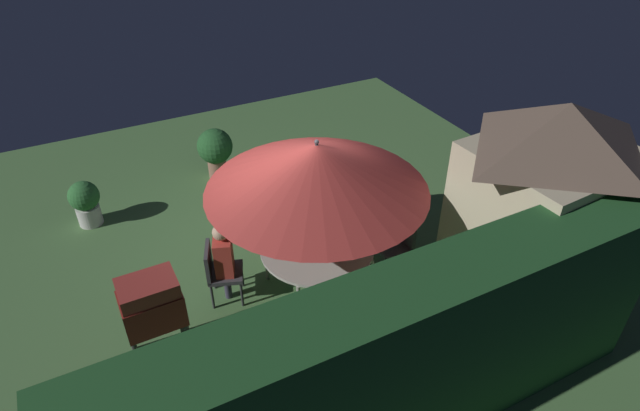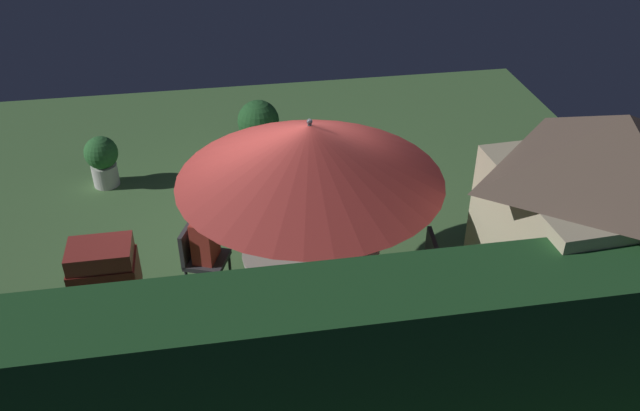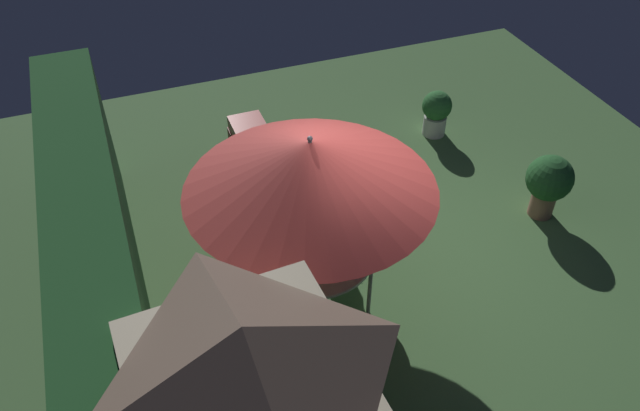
% 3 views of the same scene
% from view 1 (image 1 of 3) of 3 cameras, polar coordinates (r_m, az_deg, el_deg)
% --- Properties ---
extents(ground_plane, '(11.00, 11.00, 0.00)m').
position_cam_1_polar(ground_plane, '(8.42, -5.52, -4.83)').
color(ground_plane, '#47703D').
extents(hedge_backdrop, '(6.17, 0.75, 2.19)m').
position_cam_1_polar(hedge_backdrop, '(5.46, 8.82, -16.78)').
color(hedge_backdrop, '#1E4C23').
rests_on(hedge_backdrop, ground).
extents(garden_shed, '(2.06, 1.83, 2.92)m').
position_cam_1_polar(garden_shed, '(7.30, 22.85, -0.21)').
color(garden_shed, '#C6B793').
rests_on(garden_shed, ground).
extents(patio_table, '(1.56, 1.56, 0.80)m').
position_cam_1_polar(patio_table, '(7.22, -0.32, -4.77)').
color(patio_table, '#B2ADA3').
rests_on(patio_table, ground).
extents(patio_umbrella, '(2.84, 2.84, 2.42)m').
position_cam_1_polar(patio_umbrella, '(6.47, -0.35, 4.15)').
color(patio_umbrella, '#4C4C51').
rests_on(patio_umbrella, ground).
extents(bbq_grill, '(0.70, 0.51, 1.20)m').
position_cam_1_polar(bbq_grill, '(6.62, -17.78, -10.11)').
color(bbq_grill, maroon).
rests_on(bbq_grill, ground).
extents(chair_near_shed, '(0.60, 0.59, 0.90)m').
position_cam_1_polar(chair_near_shed, '(7.38, -10.87, -6.80)').
color(chair_near_shed, '#38383D').
rests_on(chair_near_shed, ground).
extents(chair_far_side, '(0.51, 0.51, 0.90)m').
position_cam_1_polar(chair_far_side, '(7.80, 8.44, -3.87)').
color(chair_far_side, '#38383D').
rests_on(chair_far_side, ground).
extents(potted_plant_by_shed, '(0.50, 0.50, 0.80)m').
position_cam_1_polar(potted_plant_by_shed, '(9.51, -24.04, 0.40)').
color(potted_plant_by_shed, silver).
rests_on(potted_plant_by_shed, ground).
extents(potted_plant_by_grill, '(0.66, 0.66, 0.99)m').
position_cam_1_polar(potted_plant_by_grill, '(10.09, -11.29, 5.98)').
color(potted_plant_by_grill, '#936651').
rests_on(potted_plant_by_grill, ground).
extents(person_in_red, '(0.34, 0.40, 1.26)m').
position_cam_1_polar(person_in_red, '(7.20, -10.41, -5.20)').
color(person_in_red, '#CC3D33').
rests_on(person_in_red, ground).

